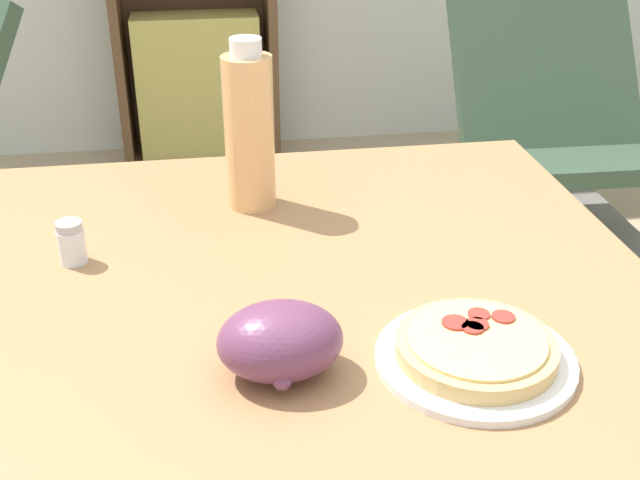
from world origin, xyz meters
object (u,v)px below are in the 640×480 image
Objects in this scene: salt_shaker at (71,243)px; grape_bunch at (279,341)px; lounge_chair_far at (551,168)px; drink_bottle at (249,130)px; pizza_on_plate at (476,351)px.

grape_bunch is at bearing -49.10° from salt_shaker.
drink_bottle is at bearing -131.61° from lounge_chair_far.
salt_shaker is (-0.48, 0.31, 0.02)m from pizza_on_plate.
drink_bottle is at bearing 89.41° from grape_bunch.
drink_bottle is at bearing 114.83° from pizza_on_plate.
drink_bottle is 0.30× the size of lounge_chair_far.
drink_bottle is 1.64m from lounge_chair_far.
lounge_chair_far is (1.05, 1.12, -0.59)m from drink_bottle.
pizza_on_plate is 1.85m from lounge_chair_far.
pizza_on_plate is 3.68× the size of salt_shaker.
lounge_chair_far reaches higher than salt_shaker.
lounge_chair_far is at bearing 46.78° from drink_bottle.
lounge_chair_far is at bearing 44.12° from salt_shaker.
salt_shaker is 1.89m from lounge_chair_far.
salt_shaker is (-0.26, 0.30, -0.01)m from grape_bunch.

